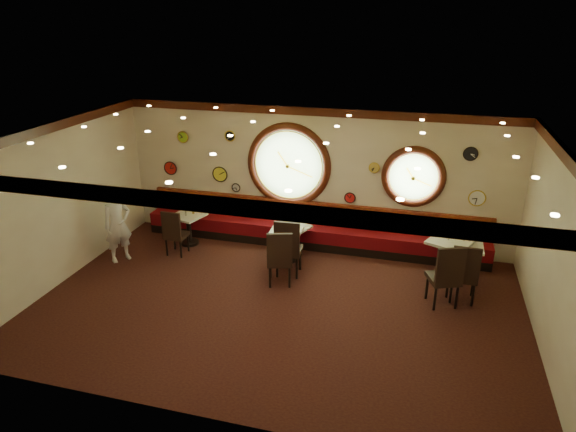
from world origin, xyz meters
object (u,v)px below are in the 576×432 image
object	(u,v)px
table_c	(286,241)
chair_b	(280,255)
condiment_a_salt	(185,212)
condiment_e_bottle	(473,240)
table_a	(189,226)
condiment_d_pepper	(449,238)
chair_c	(288,245)
condiment_c_bottle	(292,226)
chair_e	(465,270)
condiment_c_pepper	(290,228)
table_e	(463,257)
condiment_d_salt	(447,236)
condiment_a_bottle	(193,210)
chair_d	(447,272)
table_b	(294,237)
table_d	(449,254)
condiment_c_salt	(282,225)
condiment_a_pepper	(186,214)
condiment_b_salt	(293,224)
condiment_e_salt	(464,242)
waiter	(118,225)
condiment_b_pepper	(292,225)
condiment_b_bottle	(298,221)
chair_a	(174,230)
condiment_d_bottle	(460,235)
condiment_e_pepper	(470,242)

from	to	relation	value
table_c	chair_b	distance (m)	1.13
condiment_a_salt	condiment_e_bottle	world-z (taller)	condiment_e_bottle
table_a	condiment_d_pepper	xyz separation A→B (m)	(5.81, -0.13, 0.44)
chair_c	condiment_c_bottle	world-z (taller)	chair_c
chair_e	condiment_c_pepper	world-z (taller)	chair_e
table_e	condiment_d_salt	xyz separation A→B (m)	(-0.37, 0.04, 0.42)
condiment_a_bottle	chair_d	bearing A→B (deg)	-13.97
table_b	table_a	bearing A→B (deg)	-177.42
table_d	condiment_c_salt	world-z (taller)	table_d
table_a	condiment_a_pepper	world-z (taller)	condiment_a_pepper
condiment_b_salt	condiment_c_bottle	world-z (taller)	condiment_c_bottle
chair_c	condiment_a_salt	xyz separation A→B (m)	(-2.73, 0.93, 0.08)
condiment_d_pepper	condiment_e_bottle	xyz separation A→B (m)	(0.48, 0.13, -0.04)
table_b	condiment_c_bottle	xyz separation A→B (m)	(0.03, -0.30, 0.39)
table_a	chair_d	world-z (taller)	chair_d
chair_e	condiment_a_salt	distance (m)	6.26
table_c	condiment_e_salt	world-z (taller)	condiment_e_salt
table_b	table_c	distance (m)	0.38
condiment_a_salt	waiter	xyz separation A→B (m)	(-1.03, -1.18, 0.04)
table_b	condiment_d_salt	distance (m)	3.28
condiment_b_salt	condiment_b_pepper	xyz separation A→B (m)	(-0.01, -0.05, 0.01)
table_b	waiter	xyz separation A→B (m)	(-3.62, -1.27, 0.41)
condiment_c_pepper	condiment_b_bottle	bearing A→B (deg)	80.87
table_b	condiment_a_pepper	xyz separation A→B (m)	(-2.54, -0.18, 0.36)
condiment_b_bottle	condiment_c_bottle	bearing A→B (deg)	-94.71
table_d	condiment_a_salt	size ratio (longest dim) A/B	9.66
condiment_e_salt	waiter	world-z (taller)	waiter
condiment_b_salt	condiment_c_salt	distance (m)	0.35
waiter	condiment_e_bottle	bearing A→B (deg)	-46.56
condiment_a_salt	condiment_d_salt	size ratio (longest dim) A/B	0.94
chair_a	condiment_e_salt	world-z (taller)	chair_a
condiment_d_bottle	condiment_b_pepper	bearing A→B (deg)	178.09
table_d	condiment_e_pepper	size ratio (longest dim) A/B	9.14
chair_c	condiment_a_salt	world-z (taller)	chair_c
chair_e	condiment_a_salt	bearing A→B (deg)	173.06
chair_b	condiment_c_salt	size ratio (longest dim) A/B	7.44
chair_e	condiment_c_bottle	xyz separation A→B (m)	(-3.55, 0.86, 0.13)
chair_c	condiment_e_pepper	world-z (taller)	chair_c
condiment_a_pepper	condiment_b_salt	bearing A→B (deg)	4.71
condiment_c_salt	waiter	bearing A→B (deg)	-163.63
table_d	condiment_e_salt	size ratio (longest dim) A/B	9.85
table_e	condiment_c_salt	bearing A→B (deg)	-179.05
chair_a	condiment_b_pepper	size ratio (longest dim) A/B	5.80
chair_d	condiment_d_pepper	world-z (taller)	chair_d
condiment_a_pepper	condiment_e_salt	xyz separation A→B (m)	(6.12, -0.03, 0.04)
condiment_d_pepper	condiment_e_bottle	size ratio (longest dim) A/B	0.60
condiment_c_salt	condiment_b_bottle	world-z (taller)	condiment_b_bottle
chair_d	condiment_c_salt	distance (m)	3.65
condiment_a_salt	condiment_c_pepper	world-z (taller)	condiment_a_salt
condiment_c_salt	condiment_c_bottle	world-z (taller)	condiment_c_bottle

